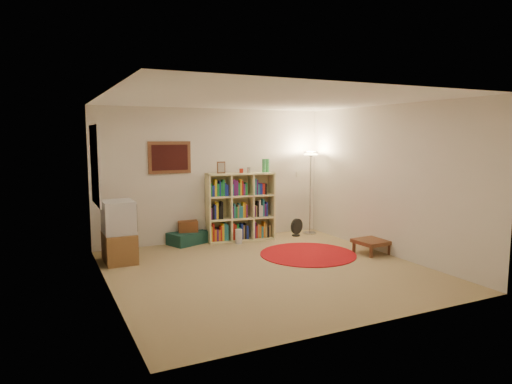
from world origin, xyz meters
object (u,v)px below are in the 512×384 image
Objects in this scene: bookshelf at (239,208)px; side_table at (372,242)px; tv_stand at (119,233)px; floor_lamp at (311,166)px; suitcase at (188,238)px; floor_fan at (297,227)px.

bookshelf is 2.82× the size of side_table.
bookshelf is 2.40m from tv_stand.
floor_lamp is 2.08× the size of suitcase.
tv_stand reaches higher than suitcase.
side_table is at bearing -96.66° from floor_fan.
bookshelf is at bearing 176.57° from floor_lamp.
floor_lamp is at bearing 92.79° from side_table.
bookshelf reaches higher than suitcase.
suitcase is at bearing 150.64° from floor_fan.
tv_stand is at bearing 161.43° from side_table.
bookshelf is at bearing -29.57° from suitcase.
bookshelf is 1.58× the size of tv_stand.
side_table is at bearing -43.13° from bookshelf.
suitcase is at bearing 27.54° from tv_stand.
floor_fan is at bearing 6.00° from tv_stand.
suitcase is at bearing 178.73° from bookshelf.
bookshelf is 1.93× the size of suitcase.
floor_lamp reaches higher than tv_stand.
floor_lamp reaches higher than bookshelf.
floor_fan is 2.17m from suitcase.
floor_fan is 3.53m from tv_stand.
floor_fan reaches higher than side_table.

